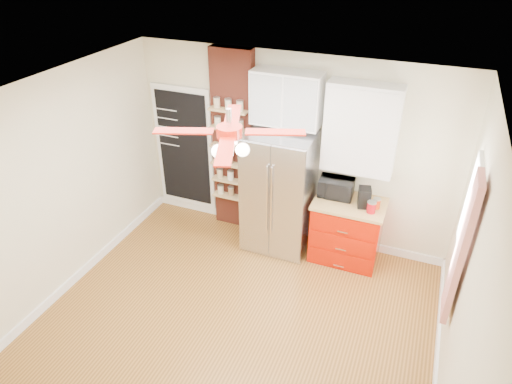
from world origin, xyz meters
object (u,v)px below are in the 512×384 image
at_px(ceiling_fan, 229,132).
at_px(toaster_oven, 336,188).
at_px(pantry_jar_oats, 223,141).
at_px(fridge, 279,192).
at_px(red_cabinet, 346,230).
at_px(coffee_maker, 364,197).
at_px(canister_left, 371,208).

relative_size(ceiling_fan, toaster_oven, 3.09).
xyz_separation_m(ceiling_fan, toaster_oven, (0.70, 1.78, -1.40)).
distance_m(ceiling_fan, pantry_jar_oats, 2.25).
distance_m(fridge, pantry_jar_oats, 1.07).
distance_m(fridge, red_cabinet, 1.06).
bearing_deg(red_cabinet, pantry_jar_oats, 176.81).
bearing_deg(coffee_maker, fridge, 167.50).
distance_m(coffee_maker, canister_left, 0.17).
height_order(ceiling_fan, coffee_maker, ceiling_fan).
xyz_separation_m(coffee_maker, canister_left, (0.12, -0.11, -0.06)).
bearing_deg(toaster_oven, canister_left, -26.80).
distance_m(red_cabinet, pantry_jar_oats, 2.11).
bearing_deg(toaster_oven, red_cabinet, -26.95).
relative_size(fridge, coffee_maker, 6.56).
height_order(toaster_oven, coffee_maker, coffee_maker).
distance_m(toaster_oven, coffee_maker, 0.41).
bearing_deg(pantry_jar_oats, fridge, -9.74).
relative_size(fridge, canister_left, 12.23).
distance_m(red_cabinet, toaster_oven, 0.62).
bearing_deg(ceiling_fan, canister_left, 51.96).
bearing_deg(pantry_jar_oats, toaster_oven, -0.13).
xyz_separation_m(fridge, coffee_maker, (1.14, 0.03, 0.16)).
bearing_deg(fridge, canister_left, -3.69).
xyz_separation_m(fridge, red_cabinet, (0.97, 0.05, -0.42)).
bearing_deg(red_cabinet, canister_left, -24.24).
bearing_deg(ceiling_fan, pantry_jar_oats, 117.96).
xyz_separation_m(toaster_oven, pantry_jar_oats, (-1.65, 0.00, 0.41)).
xyz_separation_m(fridge, ceiling_fan, (0.05, -1.63, 1.55)).
distance_m(fridge, coffee_maker, 1.16).
bearing_deg(coffee_maker, red_cabinet, 159.92).
relative_size(ceiling_fan, coffee_maker, 5.25).
bearing_deg(pantry_jar_oats, red_cabinet, -3.19).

